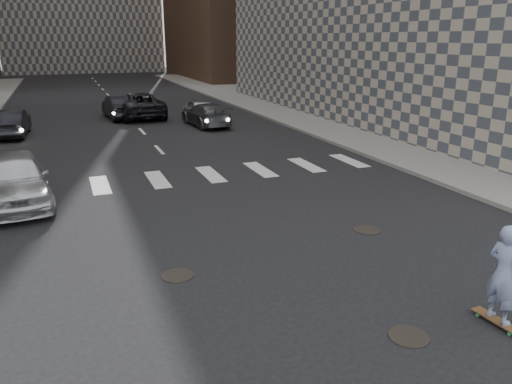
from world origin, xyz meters
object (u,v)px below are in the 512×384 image
skateboarder (504,274)px  traffic_car_e (120,107)px  traffic_car_c (139,105)px  traffic_car_b (206,115)px  traffic_car_a (11,123)px  traffic_car_d (199,109)px  silver_sedan (14,179)px

skateboarder → traffic_car_e: skateboarder is taller
skateboarder → traffic_car_c: bearing=90.5°
traffic_car_b → skateboarder: bearing=83.5°
traffic_car_a → traffic_car_e: 7.22m
traffic_car_d → traffic_car_e: bearing=-27.5°
skateboarder → traffic_car_a: skateboarder is taller
traffic_car_c → silver_sedan: bearing=67.4°
silver_sedan → traffic_car_d: (9.47, 13.91, -0.13)m
traffic_car_b → traffic_car_e: bearing=-51.0°
traffic_car_b → traffic_car_c: traffic_car_c is taller
traffic_car_b → traffic_car_e: 6.36m
traffic_car_a → traffic_car_d: (10.43, 1.68, -0.02)m
silver_sedan → traffic_car_c: 17.46m
traffic_car_a → traffic_car_d: traffic_car_a is taller
traffic_car_a → traffic_car_b: (10.29, -0.53, -0.03)m
traffic_car_a → traffic_car_c: 8.22m
traffic_car_d → traffic_car_e: (-4.49, 2.43, 0.06)m
silver_sedan → traffic_car_b: bearing=44.9°
traffic_car_d → traffic_car_c: bearing=-35.3°
traffic_car_a → traffic_car_e: (5.94, 4.11, 0.04)m
silver_sedan → traffic_car_a: 12.27m
traffic_car_c → traffic_car_d: 4.11m
skateboarder → traffic_car_d: size_ratio=0.48×
skateboarder → traffic_car_a: size_ratio=0.45×
skateboarder → traffic_car_b: 22.24m
skateboarder → silver_sedan: bearing=124.4°
skateboarder → traffic_car_d: (1.02, 24.42, -0.33)m
traffic_car_a → silver_sedan: bearing=97.9°
skateboarder → traffic_car_d: bearing=83.3°
traffic_car_c → traffic_car_b: bearing=122.5°
silver_sedan → skateboarder: bearing=-57.7°
traffic_car_b → silver_sedan: bearing=47.2°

